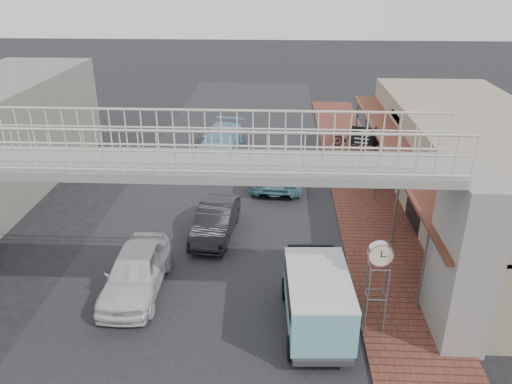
# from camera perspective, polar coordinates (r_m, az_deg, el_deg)

# --- Properties ---
(ground) EXTENTS (120.00, 120.00, 0.00)m
(ground) POSITION_cam_1_polar(r_m,az_deg,el_deg) (18.97, -5.12, -7.00)
(ground) COLOR black
(ground) RESTS_ON ground
(road_strip) EXTENTS (10.00, 60.00, 0.01)m
(road_strip) POSITION_cam_1_polar(r_m,az_deg,el_deg) (18.97, -5.12, -6.99)
(road_strip) COLOR black
(road_strip) RESTS_ON ground
(sidewalk) EXTENTS (3.00, 40.00, 0.10)m
(sidewalk) POSITION_cam_1_polar(r_m,az_deg,el_deg) (21.78, 13.18, -3.05)
(sidewalk) COLOR brown
(sidewalk) RESTS_ON ground
(shophouse_row) EXTENTS (7.20, 18.00, 4.00)m
(shophouse_row) POSITION_cam_1_polar(r_m,az_deg,el_deg) (23.13, 24.19, 2.35)
(shophouse_row) COLOR gray
(shophouse_row) RESTS_ON ground
(footbridge) EXTENTS (16.40, 2.40, 6.34)m
(footbridge) POSITION_cam_1_polar(r_m,az_deg,el_deg) (13.97, -7.73, -4.38)
(footbridge) COLOR gray
(footbridge) RESTS_ON ground
(white_hatchback) EXTENTS (1.76, 4.31, 1.46)m
(white_hatchback) POSITION_cam_1_polar(r_m,az_deg,el_deg) (16.99, -13.59, -8.85)
(white_hatchback) COLOR white
(white_hatchback) RESTS_ON ground
(dark_sedan) EXTENTS (1.72, 4.03, 1.29)m
(dark_sedan) POSITION_cam_1_polar(r_m,az_deg,el_deg) (19.89, -4.65, -3.25)
(dark_sedan) COLOR black
(dark_sedan) RESTS_ON ground
(angkot_curb) EXTENTS (2.75, 5.27, 1.42)m
(angkot_curb) POSITION_cam_1_polar(r_m,az_deg,el_deg) (24.79, 2.68, 2.73)
(angkot_curb) COLOR #68A3B5
(angkot_curb) RESTS_ON ground
(angkot_far) EXTENTS (2.57, 5.14, 1.43)m
(angkot_far) POSITION_cam_1_polar(r_m,az_deg,el_deg) (29.17, -3.97, 6.08)
(angkot_far) COLOR #71AAC4
(angkot_far) RESTS_ON ground
(angkot_van) EXTENTS (2.00, 4.05, 1.94)m
(angkot_van) POSITION_cam_1_polar(r_m,az_deg,el_deg) (14.80, 6.99, -11.43)
(angkot_van) COLOR black
(angkot_van) RESTS_ON ground
(motorcycle_near) EXTENTS (1.63, 0.60, 0.85)m
(motorcycle_near) POSITION_cam_1_polar(r_m,az_deg,el_deg) (25.86, 8.91, 2.95)
(motorcycle_near) COLOR black
(motorcycle_near) RESTS_ON sidewalk
(motorcycle_far) EXTENTS (1.68, 0.56, 0.99)m
(motorcycle_far) POSITION_cam_1_polar(r_m,az_deg,el_deg) (30.07, 10.27, 6.07)
(motorcycle_far) COLOR black
(motorcycle_far) RESTS_ON sidewalk
(street_clock) EXTENTS (0.71, 0.56, 2.91)m
(street_clock) POSITION_cam_1_polar(r_m,az_deg,el_deg) (14.27, 13.96, -7.35)
(street_clock) COLOR #59595B
(street_clock) RESTS_ON sidewalk
(arrow_sign) EXTENTS (1.79, 1.19, 2.96)m
(arrow_sign) POSITION_cam_1_polar(r_m,az_deg,el_deg) (24.24, 13.83, 6.00)
(arrow_sign) COLOR #59595B
(arrow_sign) RESTS_ON sidewalk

